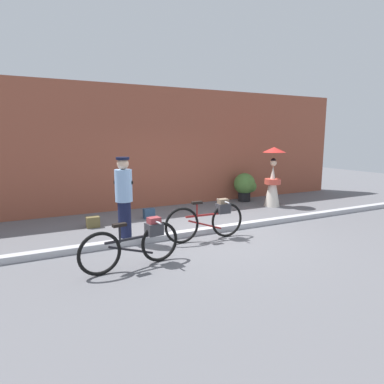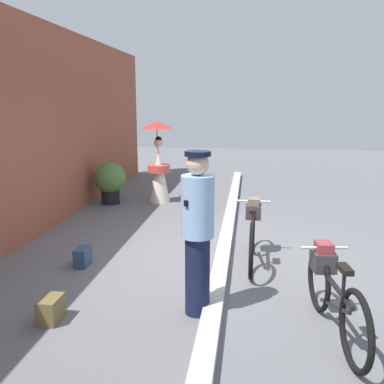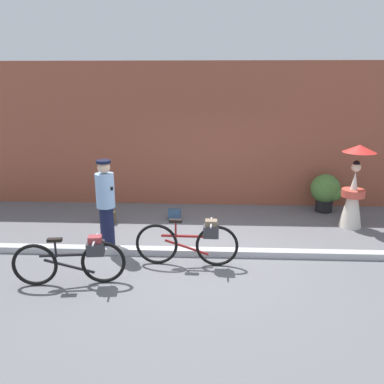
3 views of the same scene
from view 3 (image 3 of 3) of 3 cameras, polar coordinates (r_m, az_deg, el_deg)
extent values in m
plane|color=slate|center=(7.42, 1.19, -9.01)|extent=(30.00, 30.00, 0.00)
cube|color=brown|center=(10.17, 1.75, 8.21)|extent=(14.00, 0.40, 3.56)
cube|color=#B2B2B7|center=(7.39, 1.20, -8.59)|extent=(14.00, 0.20, 0.12)
torus|color=black|center=(6.48, -12.59, -9.82)|extent=(0.70, 0.15, 0.70)
torus|color=black|center=(6.71, -21.60, -9.70)|extent=(0.70, 0.15, 0.70)
cube|color=black|center=(6.52, -17.28, -8.61)|extent=(0.88, 0.15, 0.04)
cube|color=black|center=(6.59, -17.14, -10.14)|extent=(0.76, 0.13, 0.28)
cylinder|color=black|center=(6.52, -18.99, -7.69)|extent=(0.03, 0.03, 0.29)
cube|color=black|center=(6.46, -19.10, -6.52)|extent=(0.23, 0.12, 0.05)
cylinder|color=silver|center=(6.34, -13.74, -6.66)|extent=(0.09, 0.48, 0.03)
cube|color=#333338|center=(6.40, -13.65, -7.85)|extent=(0.29, 0.25, 0.20)
cube|color=maroon|center=(6.35, -13.73, -6.77)|extent=(0.22, 0.18, 0.14)
torus|color=black|center=(6.88, 3.60, -7.71)|extent=(0.74, 0.07, 0.74)
torus|color=black|center=(6.97, -5.08, -7.45)|extent=(0.74, 0.07, 0.74)
cube|color=maroon|center=(6.84, -0.77, -6.35)|extent=(0.88, 0.06, 0.04)
cube|color=maroon|center=(6.92, -0.77, -7.93)|extent=(0.76, 0.05, 0.28)
cylinder|color=maroon|center=(6.82, -2.35, -5.37)|extent=(0.03, 0.03, 0.31)
cube|color=black|center=(6.76, -2.37, -4.15)|extent=(0.22, 0.10, 0.05)
cylinder|color=silver|center=(6.73, 2.77, -4.41)|extent=(0.04, 0.48, 0.03)
cube|color=#333338|center=(6.78, 2.75, -5.64)|extent=(0.27, 0.23, 0.20)
cube|color=#72604C|center=(6.74, 2.76, -4.61)|extent=(0.20, 0.17, 0.14)
cylinder|color=#141938|center=(7.65, -12.03, -5.15)|extent=(0.26, 0.26, 0.85)
cylinder|color=#8CB2E0|center=(7.42, -12.35, 0.21)|extent=(0.34, 0.34, 0.64)
sphere|color=#D8B293|center=(7.32, -12.55, 3.48)|extent=(0.23, 0.23, 0.23)
cylinder|color=black|center=(7.30, -12.60, 4.27)|extent=(0.26, 0.26, 0.05)
cube|color=black|center=(7.41, -12.38, 0.69)|extent=(0.34, 0.24, 0.06)
cone|color=silver|center=(9.28, 22.02, -1.02)|extent=(0.48, 0.48, 1.23)
cylinder|color=#D14C3D|center=(9.24, 22.11, -0.14)|extent=(0.49, 0.49, 0.16)
sphere|color=beige|center=(9.11, 22.47, 3.30)|extent=(0.20, 0.20, 0.20)
sphere|color=black|center=(9.10, 22.52, 3.73)|extent=(0.15, 0.15, 0.15)
cylinder|color=olive|center=(9.14, 22.73, 4.06)|extent=(0.02, 0.02, 0.55)
cone|color=red|center=(9.10, 22.92, 5.75)|extent=(0.69, 0.69, 0.16)
cylinder|color=black|center=(10.27, 18.36, -1.84)|extent=(0.40, 0.40, 0.30)
sphere|color=#4C7A38|center=(10.15, 18.57, 0.49)|extent=(0.70, 0.70, 0.70)
sphere|color=#4C7A38|center=(10.13, 19.64, -0.16)|extent=(0.39, 0.39, 0.39)
cube|color=brown|center=(9.17, -11.94, -3.59)|extent=(0.30, 0.20, 0.25)
cube|color=brown|center=(9.10, -12.06, -3.33)|extent=(0.25, 0.07, 0.09)
cube|color=navy|center=(9.16, -2.52, -3.28)|extent=(0.29, 0.17, 0.25)
cube|color=#243951|center=(9.09, -2.55, -3.00)|extent=(0.24, 0.06, 0.09)
camera|label=1|loc=(3.77, -75.71, -11.43)|focal=31.15mm
camera|label=2|loc=(8.84, -40.56, 6.02)|focal=39.53mm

